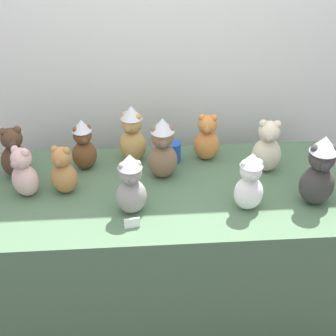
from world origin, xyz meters
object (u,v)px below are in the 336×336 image
(teddy_bear_cream, at_px, (267,147))
(teddy_bear_ash, at_px, (131,185))
(teddy_bear_chestnut, at_px, (84,145))
(teddy_bear_blush, at_px, (24,173))
(display_table, at_px, (168,249))
(teddy_bear_mocha, at_px, (163,149))
(teddy_bear_caramel, at_px, (63,171))
(teddy_bear_charcoal, at_px, (319,172))
(party_cup_blue, at_px, (173,152))
(teddy_bear_ginger, at_px, (207,139))
(teddy_bear_snow, at_px, (250,182))
(teddy_bear_cocoa, at_px, (15,154))
(teddy_bear_honey, at_px, (132,134))

(teddy_bear_cream, distance_m, teddy_bear_ash, 0.74)
(teddy_bear_cream, height_order, teddy_bear_chestnut, teddy_bear_cream)
(teddy_bear_blush, relative_size, teddy_bear_chestnut, 0.94)
(display_table, relative_size, teddy_bear_mocha, 5.39)
(display_table, relative_size, teddy_bear_caramel, 7.01)
(display_table, distance_m, teddy_bear_ash, 0.59)
(teddy_bear_charcoal, bearing_deg, party_cup_blue, 147.43)
(teddy_bear_mocha, relative_size, party_cup_blue, 2.97)
(teddy_bear_ginger, bearing_deg, teddy_bear_snow, -61.98)
(party_cup_blue, bearing_deg, teddy_bear_ginger, 4.40)
(teddy_bear_charcoal, bearing_deg, teddy_bear_ash, -179.12)
(teddy_bear_snow, distance_m, teddy_bear_cocoa, 1.15)
(teddy_bear_ginger, bearing_deg, teddy_bear_charcoal, -31.71)
(teddy_bear_charcoal, height_order, teddy_bear_cocoa, teddy_bear_charcoal)
(teddy_bear_mocha, bearing_deg, teddy_bear_cocoa, 174.57)
(display_table, xyz_separation_m, teddy_bear_mocha, (-0.02, 0.11, 0.55))
(teddy_bear_charcoal, distance_m, party_cup_blue, 0.75)
(display_table, xyz_separation_m, teddy_bear_cocoa, (-0.74, 0.16, 0.52))
(teddy_bear_honey, height_order, teddy_bear_blush, teddy_bear_honey)
(display_table, xyz_separation_m, teddy_bear_chestnut, (-0.41, 0.22, 0.53))
(teddy_bear_snow, height_order, teddy_bear_ginger, teddy_bear_snow)
(teddy_bear_cream, relative_size, teddy_bear_honey, 0.91)
(teddy_bear_cocoa, distance_m, teddy_bear_caramel, 0.29)
(teddy_bear_caramel, bearing_deg, display_table, 14.53)
(teddy_bear_cocoa, distance_m, teddy_bear_chestnut, 0.34)
(teddy_bear_cream, bearing_deg, teddy_bear_ginger, 167.44)
(teddy_bear_ginger, xyz_separation_m, party_cup_blue, (-0.18, -0.01, -0.07))
(teddy_bear_charcoal, xyz_separation_m, teddy_bear_ginger, (-0.45, 0.42, -0.05))
(teddy_bear_blush, height_order, teddy_bear_ginger, same)
(teddy_bear_cream, height_order, teddy_bear_mocha, teddy_bear_mocha)
(teddy_bear_charcoal, bearing_deg, teddy_bear_cocoa, 167.59)
(teddy_bear_caramel, distance_m, party_cup_blue, 0.59)
(teddy_bear_cocoa, bearing_deg, teddy_bear_cream, -15.75)
(teddy_bear_caramel, bearing_deg, party_cup_blue, 39.68)
(teddy_bear_charcoal, relative_size, teddy_bear_caramel, 1.41)
(display_table, relative_size, teddy_bear_honey, 5.58)
(teddy_bear_snow, height_order, teddy_bear_caramel, teddy_bear_snow)
(teddy_bear_honey, xyz_separation_m, teddy_bear_cocoa, (-0.58, -0.11, -0.02))
(teddy_bear_ginger, height_order, teddy_bear_ash, teddy_bear_ash)
(teddy_bear_cream, relative_size, teddy_bear_ash, 0.94)
(teddy_bear_cocoa, distance_m, teddy_bear_mocha, 0.73)
(teddy_bear_charcoal, bearing_deg, teddy_bear_honey, 153.02)
(teddy_bear_cream, bearing_deg, teddy_bear_chestnut, -173.41)
(teddy_bear_cocoa, distance_m, teddy_bear_ginger, 0.97)
(teddy_bear_charcoal, bearing_deg, teddy_bear_cream, 119.84)
(teddy_bear_charcoal, xyz_separation_m, teddy_bear_caramel, (-1.16, 0.17, -0.06))
(teddy_bear_honey, relative_size, party_cup_blue, 2.87)
(teddy_bear_blush, bearing_deg, teddy_bear_charcoal, 25.31)
(display_table, bearing_deg, teddy_bear_honey, 121.05)
(teddy_bear_charcoal, xyz_separation_m, teddy_bear_mocha, (-0.69, 0.27, -0.01))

